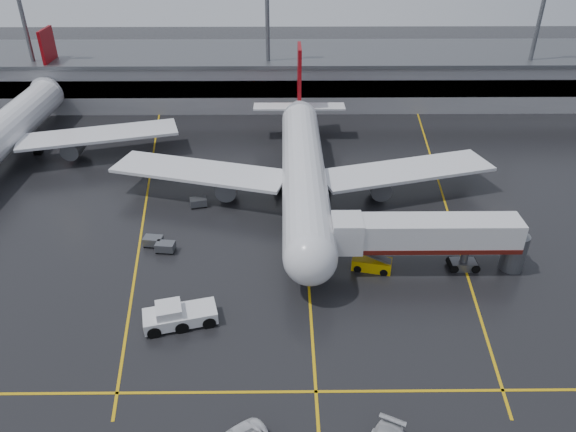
{
  "coord_description": "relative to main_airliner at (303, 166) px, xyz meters",
  "views": [
    {
      "loc": [
        -2.45,
        -51.22,
        33.6
      ],
      "look_at": [
        -2.0,
        -2.0,
        4.0
      ],
      "focal_mm": 33.9,
      "sensor_mm": 36.0,
      "label": 1
    }
  ],
  "objects": [
    {
      "name": "light_mast_mid",
      "position": [
        -5.0,
        32.3,
        10.27
      ],
      "size": [
        3.0,
        1.2,
        25.45
      ],
      "color": "#595B60",
      "rests_on": "ground"
    },
    {
      "name": "belt_loader",
      "position": [
        6.57,
        -15.73,
        -3.58
      ],
      "size": [
        4.29,
        2.68,
        2.53
      ],
      "color": "#D9AA06",
      "rests_on": "ground"
    },
    {
      "name": "pushback_tractor",
      "position": [
        -11.96,
        -23.82,
        -3.29
      ],
      "size": [
        6.91,
        4.19,
        2.31
      ],
      "color": "silver",
      "rests_on": "ground"
    },
    {
      "name": "ground",
      "position": [
        0.0,
        -9.7,
        -4.21
      ],
      "size": [
        220.0,
        220.0,
        0.0
      ],
      "primitive_type": "plane",
      "color": "black",
      "rests_on": "ground"
    },
    {
      "name": "apron_line_right",
      "position": [
        18.0,
        0.3,
        -4.2
      ],
      "size": [
        7.57,
        69.64,
        0.02
      ],
      "primitive_type": "cube",
      "rotation": [
        0.0,
        0.0,
        -0.1
      ],
      "color": "gold",
      "rests_on": "ground"
    },
    {
      "name": "main_airliner",
      "position": [
        0.0,
        0.0,
        0.0
      ],
      "size": [
        48.8,
        45.6,
        14.1
      ],
      "color": "silver",
      "rests_on": "ground"
    },
    {
      "name": "light_mast_right",
      "position": [
        40.0,
        32.3,
        10.27
      ],
      "size": [
        3.0,
        1.2,
        25.45
      ],
      "color": "#595B60",
      "rests_on": "ground"
    },
    {
      "name": "apron_line_left",
      "position": [
        -20.0,
        0.3,
        -4.2
      ],
      "size": [
        9.99,
        69.35,
        0.02
      ],
      "primitive_type": "cube",
      "rotation": [
        0.0,
        0.0,
        0.14
      ],
      "color": "gold",
      "rests_on": "ground"
    },
    {
      "name": "apron_line_centre",
      "position": [
        0.0,
        -9.7,
        -4.2
      ],
      "size": [
        0.25,
        90.0,
        0.02
      ],
      "primitive_type": "cube",
      "color": "gold",
      "rests_on": "ground"
    },
    {
      "name": "jet_bridge",
      "position": [
        11.87,
        -15.7,
        -0.28
      ],
      "size": [
        19.9,
        3.4,
        6.05
      ],
      "color": "silver",
      "rests_on": "ground"
    },
    {
      "name": "baggage_cart_c",
      "position": [
        -12.96,
        -2.64,
        -3.58
      ],
      "size": [
        2.25,
        1.73,
        1.12
      ],
      "color": "#595B60",
      "rests_on": "ground"
    },
    {
      "name": "terminal",
      "position": [
        0.0,
        38.23,
        0.11
      ],
      "size": [
        122.0,
        19.0,
        8.6
      ],
      "color": "gray",
      "rests_on": "ground"
    },
    {
      "name": "baggage_cart_b",
      "position": [
        -16.77,
        -11.24,
        -3.58
      ],
      "size": [
        2.15,
        1.55,
        1.12
      ],
      "color": "#595B60",
      "rests_on": "ground"
    },
    {
      "name": "baggage_cart_a",
      "position": [
        -15.23,
        -12.38,
        -3.58
      ],
      "size": [
        2.14,
        1.53,
        1.12
      ],
      "color": "#595B60",
      "rests_on": "ground"
    },
    {
      "name": "apron_line_stop",
      "position": [
        0.0,
        -31.7,
        -4.2
      ],
      "size": [
        60.0,
        0.25,
        0.02
      ],
      "primitive_type": "cube",
      "color": "gold",
      "rests_on": "ground"
    },
    {
      "name": "light_mast_left",
      "position": [
        -45.0,
        32.3,
        10.27
      ],
      "size": [
        3.0,
        1.2,
        25.45
      ],
      "color": "#595B60",
      "rests_on": "ground"
    },
    {
      "name": "second_airliner",
      "position": [
        -42.0,
        12.0,
        0.0
      ],
      "size": [
        48.8,
        45.6,
        14.1
      ],
      "color": "silver",
      "rests_on": "ground"
    }
  ]
}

